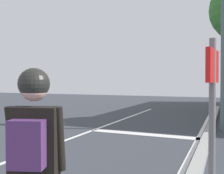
# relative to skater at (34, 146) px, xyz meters

# --- Properties ---
(lane_line_center) EXTENTS (0.12, 20.00, 0.01)m
(lane_line_center) POSITION_rel_skater_xyz_m (-2.73, 3.60, -1.14)
(lane_line_center) COLOR white
(lane_line_center) RESTS_ON ground
(lane_line_curbside) EXTENTS (0.12, 20.00, 0.01)m
(lane_line_curbside) POSITION_rel_skater_xyz_m (0.66, 3.60, -1.14)
(lane_line_curbside) COLOR white
(lane_line_curbside) RESTS_ON ground
(stop_bar) EXTENTS (3.54, 0.40, 0.01)m
(stop_bar) POSITION_rel_skater_xyz_m (-0.96, 6.23, -1.14)
(stop_bar) COLOR white
(stop_bar) RESTS_ON ground
(curb_strip) EXTENTS (0.24, 24.00, 0.14)m
(curb_strip) POSITION_rel_skater_xyz_m (0.91, 3.60, -1.07)
(curb_strip) COLOR #9E9E9A
(curb_strip) RESTS_ON ground
(skater) EXTENTS (0.44, 0.61, 1.68)m
(skater) POSITION_rel_skater_xyz_m (0.00, 0.00, 0.00)
(skater) COLOR #46546D
(skater) RESTS_ON skateboard
(traffic_signal_mast) EXTENTS (4.06, 0.34, 5.89)m
(traffic_signal_mast) POSITION_rel_skater_xyz_m (0.19, 7.73, 3.06)
(traffic_signal_mast) COLOR #526568
(traffic_signal_mast) RESTS_ON ground
(street_sign_post) EXTENTS (0.09, 0.44, 2.04)m
(street_sign_post) POSITION_rel_skater_xyz_m (1.27, 0.90, 0.20)
(street_sign_post) COLOR slate
(street_sign_post) RESTS_ON ground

